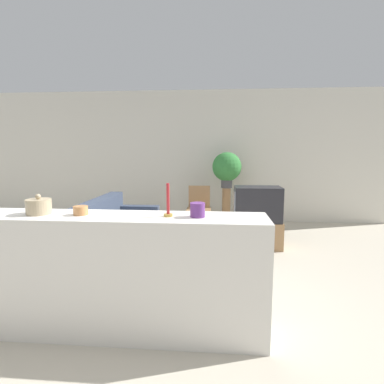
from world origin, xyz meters
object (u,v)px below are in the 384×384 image
(potted_plant, at_px, (227,167))
(decorative_bowl, at_px, (39,206))
(couch, at_px, (118,234))
(television, at_px, (257,204))
(wooden_chair, at_px, (199,207))

(potted_plant, distance_m, decorative_bowl, 3.89)
(couch, xyz_separation_m, potted_plant, (1.62, 1.67, 0.88))
(television, relative_size, wooden_chair, 0.85)
(decorative_bowl, bearing_deg, potted_plant, 65.43)
(television, relative_size, potted_plant, 1.03)
(couch, relative_size, wooden_chair, 1.94)
(couch, bearing_deg, potted_plant, 45.97)
(television, height_order, wooden_chair, television)
(couch, height_order, potted_plant, potted_plant)
(potted_plant, bearing_deg, television, -70.92)
(couch, xyz_separation_m, decorative_bowl, (0.00, -1.86, 0.76))
(potted_plant, bearing_deg, decorative_bowl, -114.57)
(wooden_chair, bearing_deg, couch, -131.49)
(wooden_chair, distance_m, potted_plant, 0.96)
(wooden_chair, height_order, decorative_bowl, decorative_bowl)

